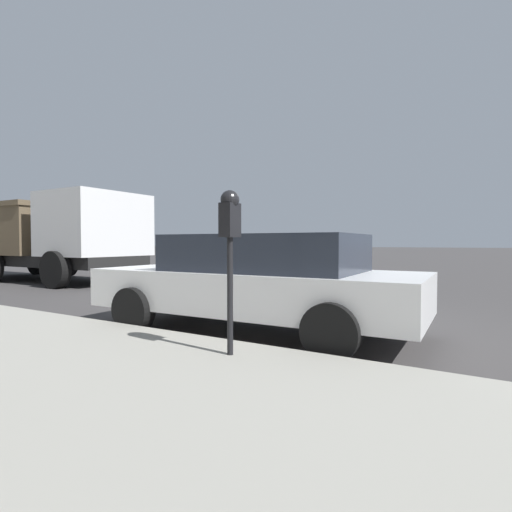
# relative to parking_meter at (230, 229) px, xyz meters

# --- Properties ---
(ground_plane) EXTENTS (220.00, 220.00, 0.00)m
(ground_plane) POSITION_rel_parking_meter_xyz_m (2.71, 0.22, -1.40)
(ground_plane) COLOR #3D3A3A
(parking_meter) EXTENTS (0.21, 0.19, 1.65)m
(parking_meter) POSITION_rel_parking_meter_xyz_m (0.00, 0.00, 0.00)
(parking_meter) COLOR black
(parking_meter) RESTS_ON sidewalk
(car_white) EXTENTS (2.12, 4.71, 1.38)m
(car_white) POSITION_rel_parking_meter_xyz_m (1.57, 0.62, -0.66)
(car_white) COLOR silver
(car_white) RESTS_ON ground_plane
(dump_truck) EXTENTS (3.03, 7.59, 2.75)m
(dump_truck) POSITION_rel_parking_meter_xyz_m (4.62, 10.80, 0.13)
(dump_truck) COLOR black
(dump_truck) RESTS_ON ground_plane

